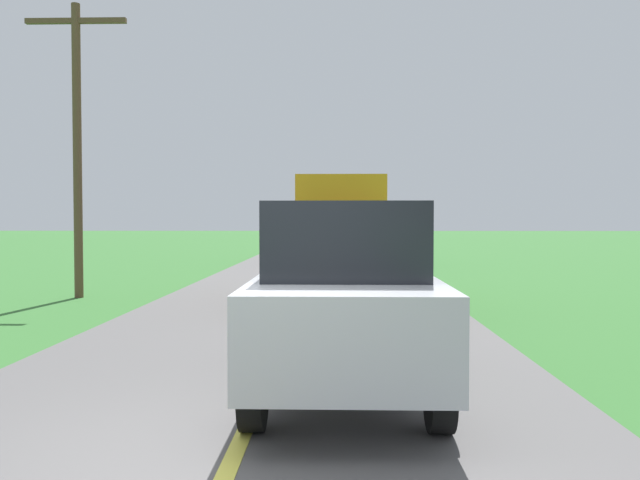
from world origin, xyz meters
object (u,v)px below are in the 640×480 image
at_px(banana_truck_near, 341,236).
at_px(following_car, 344,295).
at_px(utility_pole_roadside, 77,137).
at_px(banana_truck_far, 335,228).

xyz_separation_m(banana_truck_near, following_car, (-0.01, -7.89, -0.40)).
bearing_deg(following_car, utility_pole_roadside, 126.53).
xyz_separation_m(banana_truck_far, utility_pole_roadside, (-5.99, -12.46, 2.29)).
relative_size(banana_truck_near, banana_truck_far, 1.00).
xyz_separation_m(banana_truck_far, following_car, (0.18, -20.78, -0.41)).
height_order(banana_truck_near, banana_truck_far, same).
relative_size(utility_pole_roadside, following_car, 1.67).
relative_size(banana_truck_near, utility_pole_roadside, 0.85).
distance_m(utility_pole_roadside, following_car, 10.70).
bearing_deg(banana_truck_far, banana_truck_near, -89.18).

